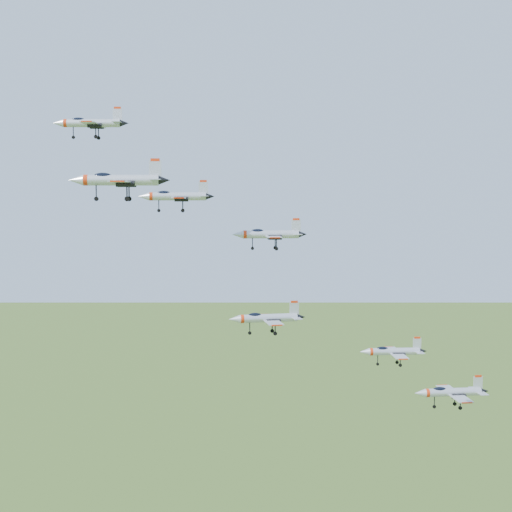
{
  "coord_description": "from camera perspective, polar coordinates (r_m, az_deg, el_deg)",
  "views": [
    {
      "loc": [
        13.33,
        -117.83,
        145.3
      ],
      "look_at": [
        12.36,
        -1.21,
        135.92
      ],
      "focal_mm": 50.0,
      "sensor_mm": 36.0,
      "label": 1
    }
  ],
  "objects": [
    {
      "name": "jet_lead",
      "position": [
        133.67,
        -13.16,
        10.33
      ],
      "size": [
        13.75,
        11.31,
        3.68
      ],
      "rotation": [
        0.0,
        0.0,
        0.03
      ],
      "color": "#B7BCC5"
    },
    {
      "name": "jet_extra",
      "position": [
        133.62,
        15.31,
        -10.45
      ],
      "size": [
        13.83,
        11.52,
        3.7
      ],
      "rotation": [
        0.0,
        0.0,
        0.12
      ],
      "color": "#B7BCC5"
    },
    {
      "name": "jet_trail",
      "position": [
        115.61,
        10.86,
        -7.5
      ],
      "size": [
        10.86,
        8.99,
        2.9
      ],
      "rotation": [
        0.0,
        0.0,
        0.07
      ],
      "color": "#B7BCC5"
    },
    {
      "name": "jet_left_high",
      "position": [
        123.0,
        -6.47,
        4.78
      ],
      "size": [
        13.14,
        10.92,
        3.51
      ],
      "rotation": [
        0.0,
        0.0,
        0.1
      ],
      "color": "#B7BCC5"
    },
    {
      "name": "jet_right_low",
      "position": [
        104.48,
        0.84,
        -4.98
      ],
      "size": [
        11.46,
        9.64,
        3.08
      ],
      "rotation": [
        0.0,
        0.0,
        0.2
      ],
      "color": "#B7BCC5"
    },
    {
      "name": "jet_right_high",
      "position": [
        100.29,
        -10.97,
        6.0
      ],
      "size": [
        13.99,
        11.57,
        3.74
      ],
      "rotation": [
        0.0,
        0.0,
        0.07
      ],
      "color": "#B7BCC5"
    },
    {
      "name": "jet_left_low",
      "position": [
        127.71,
        1.02,
        1.76
      ],
      "size": [
        13.58,
        11.24,
        3.63
      ],
      "rotation": [
        0.0,
        0.0,
        0.07
      ],
      "color": "#B7BCC5"
    }
  ]
}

